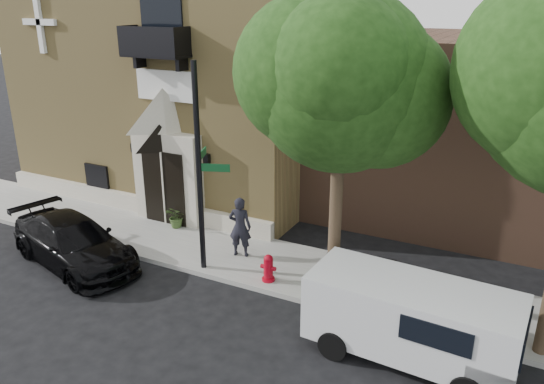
{
  "coord_description": "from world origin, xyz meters",
  "views": [
    {
      "loc": [
        10.14,
        -11.17,
        7.64
      ],
      "look_at": [
        3.43,
        2.0,
        2.2
      ],
      "focal_mm": 35.0,
      "sensor_mm": 36.0,
      "label": 1
    }
  ],
  "objects_px": {
    "black_sedan": "(73,242)",
    "fire_hydrant": "(268,268)",
    "cargo_van": "(419,321)",
    "dumpster": "(358,283)",
    "pedestrian_near": "(240,227)",
    "street_sign": "(200,170)"
  },
  "relations": [
    {
      "from": "fire_hydrant",
      "to": "street_sign",
      "type": "bearing_deg",
      "value": -176.22
    },
    {
      "from": "cargo_van",
      "to": "dumpster",
      "type": "distance_m",
      "value": 2.34
    },
    {
      "from": "black_sedan",
      "to": "street_sign",
      "type": "xyz_separation_m",
      "value": [
        3.77,
        1.38,
        2.44
      ]
    },
    {
      "from": "dumpster",
      "to": "cargo_van",
      "type": "bearing_deg",
      "value": -46.96
    },
    {
      "from": "cargo_van",
      "to": "pedestrian_near",
      "type": "relative_size",
      "value": 2.44
    },
    {
      "from": "black_sedan",
      "to": "dumpster",
      "type": "relative_size",
      "value": 2.55
    },
    {
      "from": "black_sedan",
      "to": "dumpster",
      "type": "distance_m",
      "value": 8.56
    },
    {
      "from": "cargo_van",
      "to": "street_sign",
      "type": "height_order",
      "value": "street_sign"
    },
    {
      "from": "dumpster",
      "to": "pedestrian_near",
      "type": "height_order",
      "value": "pedestrian_near"
    },
    {
      "from": "street_sign",
      "to": "fire_hydrant",
      "type": "bearing_deg",
      "value": -16.71
    },
    {
      "from": "black_sedan",
      "to": "fire_hydrant",
      "type": "height_order",
      "value": "black_sedan"
    },
    {
      "from": "black_sedan",
      "to": "cargo_van",
      "type": "relative_size",
      "value": 1.06
    },
    {
      "from": "street_sign",
      "to": "pedestrian_near",
      "type": "height_order",
      "value": "street_sign"
    },
    {
      "from": "street_sign",
      "to": "pedestrian_near",
      "type": "xyz_separation_m",
      "value": [
        0.57,
        1.14,
        -2.06
      ]
    },
    {
      "from": "fire_hydrant",
      "to": "pedestrian_near",
      "type": "xyz_separation_m",
      "value": [
        -1.49,
        1.0,
        0.56
      ]
    },
    {
      "from": "street_sign",
      "to": "dumpster",
      "type": "distance_m",
      "value": 5.25
    },
    {
      "from": "black_sedan",
      "to": "street_sign",
      "type": "height_order",
      "value": "street_sign"
    },
    {
      "from": "cargo_van",
      "to": "street_sign",
      "type": "distance_m",
      "value": 6.96
    },
    {
      "from": "cargo_van",
      "to": "street_sign",
      "type": "xyz_separation_m",
      "value": [
        -6.49,
        1.32,
        2.13
      ]
    },
    {
      "from": "cargo_van",
      "to": "black_sedan",
      "type": "bearing_deg",
      "value": -176.28
    },
    {
      "from": "black_sedan",
      "to": "fire_hydrant",
      "type": "xyz_separation_m",
      "value": [
        5.82,
        1.52,
        -0.17
      ]
    },
    {
      "from": "black_sedan",
      "to": "cargo_van",
      "type": "distance_m",
      "value": 10.26
    }
  ]
}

